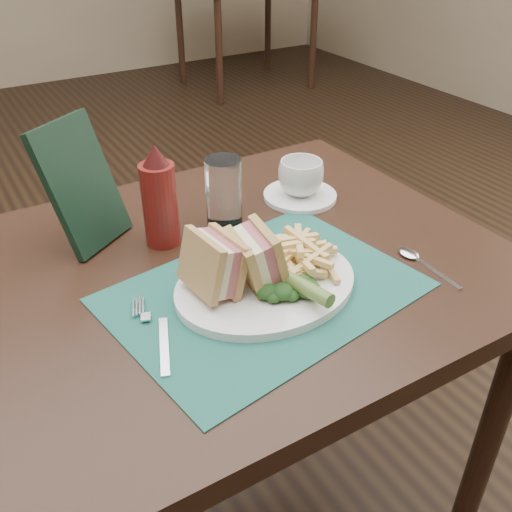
{
  "coord_description": "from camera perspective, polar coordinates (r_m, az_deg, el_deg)",
  "views": [
    {
      "loc": [
        -0.4,
        -1.23,
        1.29
      ],
      "look_at": [
        -0.01,
        -0.57,
        0.8
      ],
      "focal_mm": 40.0,
      "sensor_mm": 36.0,
      "label": 1
    }
  ],
  "objects": [
    {
      "name": "floor",
      "position": [
        1.82,
        -9.34,
        -12.65
      ],
      "size": [
        7.0,
        7.0,
        0.0
      ],
      "primitive_type": "plane",
      "color": "black",
      "rests_on": "ground"
    },
    {
      "name": "table_main",
      "position": [
        1.23,
        -1.55,
        -14.93
      ],
      "size": [
        0.9,
        0.75,
        0.75
      ],
      "primitive_type": null,
      "color": "black",
      "rests_on": "ground"
    },
    {
      "name": "table_bg_right",
      "position": [
        4.54,
        -1.03,
        21.32
      ],
      "size": [
        0.9,
        0.75,
        0.75
      ],
      "primitive_type": null,
      "color": "black",
      "rests_on": "ground"
    },
    {
      "name": "placemat",
      "position": [
        0.9,
        0.8,
        -3.61
      ],
      "size": [
        0.51,
        0.4,
        0.0
      ],
      "primitive_type": "cube",
      "rotation": [
        0.0,
        0.0,
        0.15
      ],
      "color": "#1A554A",
      "rests_on": "table_main"
    },
    {
      "name": "plate",
      "position": [
        0.9,
        0.98,
        -2.89
      ],
      "size": [
        0.31,
        0.25,
        0.01
      ],
      "primitive_type": null,
      "rotation": [
        0.0,
        0.0,
        0.04
      ],
      "color": "white",
      "rests_on": "placemat"
    },
    {
      "name": "sandwich_half_a",
      "position": [
        0.84,
        -5.51,
        -1.19
      ],
      "size": [
        0.09,
        0.1,
        0.1
      ],
      "primitive_type": null,
      "rotation": [
        0.0,
        0.24,
        0.11
      ],
      "color": "tan",
      "rests_on": "plate"
    },
    {
      "name": "sandwich_half_b",
      "position": [
        0.86,
        -1.16,
        -0.31
      ],
      "size": [
        0.09,
        0.1,
        0.1
      ],
      "primitive_type": null,
      "rotation": [
        0.0,
        -0.24,
        -0.13
      ],
      "color": "tan",
      "rests_on": "plate"
    },
    {
      "name": "kale_garnish",
      "position": [
        0.86,
        3.25,
        -3.28
      ],
      "size": [
        0.11,
        0.08,
        0.03
      ],
      "primitive_type": null,
      "color": "#153412",
      "rests_on": "plate"
    },
    {
      "name": "pickle_spear",
      "position": [
        0.85,
        4.41,
        -2.87
      ],
      "size": [
        0.05,
        0.12,
        0.03
      ],
      "primitive_type": "cylinder",
      "rotation": [
        1.54,
        0.0,
        0.21
      ],
      "color": "#4D6928",
      "rests_on": "plate"
    },
    {
      "name": "fries_pile",
      "position": [
        0.93,
        4.32,
        0.55
      ],
      "size": [
        0.18,
        0.2,
        0.05
      ],
      "primitive_type": null,
      "color": "#E4C172",
      "rests_on": "plate"
    },
    {
      "name": "fork",
      "position": [
        0.83,
        -10.01,
        -7.44
      ],
      "size": [
        0.09,
        0.17,
        0.01
      ],
      "primitive_type": null,
      "rotation": [
        0.0,
        0.0,
        -0.37
      ],
      "color": "silver",
      "rests_on": "placemat"
    },
    {
      "name": "spoon",
      "position": [
        1.0,
        16.77,
        -0.86
      ],
      "size": [
        0.04,
        0.15,
        0.01
      ],
      "primitive_type": null,
      "rotation": [
        0.0,
        0.0,
        -0.03
      ],
      "color": "silver",
      "rests_on": "table_main"
    },
    {
      "name": "saucer",
      "position": [
        1.18,
        4.41,
        6.03
      ],
      "size": [
        0.16,
        0.16,
        0.01
      ],
      "primitive_type": "cylinder",
      "rotation": [
        0.0,
        0.0,
        -0.05
      ],
      "color": "white",
      "rests_on": "table_main"
    },
    {
      "name": "coffee_cup",
      "position": [
        1.16,
        4.5,
        7.84
      ],
      "size": [
        0.13,
        0.13,
        0.07
      ],
      "primitive_type": "imported",
      "rotation": [
        0.0,
        0.0,
        0.73
      ],
      "color": "white",
      "rests_on": "saucer"
    },
    {
      "name": "drinking_glass",
      "position": [
        1.06,
        -3.24,
        6.37
      ],
      "size": [
        0.09,
        0.09,
        0.13
      ],
      "primitive_type": "cylinder",
      "rotation": [
        0.0,
        0.0,
        -0.38
      ],
      "color": "white",
      "rests_on": "table_main"
    },
    {
      "name": "ketchup_bottle",
      "position": [
        1.0,
        -9.66,
        5.97
      ],
      "size": [
        0.07,
        0.07,
        0.19
      ],
      "primitive_type": null,
      "rotation": [
        0.0,
        0.0,
        -0.13
      ],
      "color": "#5F1310",
      "rests_on": "table_main"
    },
    {
      "name": "check_presenter",
      "position": [
        1.03,
        -17.06,
        6.84
      ],
      "size": [
        0.16,
        0.15,
        0.22
      ],
      "primitive_type": "cube",
      "rotation": [
        -0.31,
        0.0,
        0.59
      ],
      "color": "black",
      "rests_on": "table_main"
    }
  ]
}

